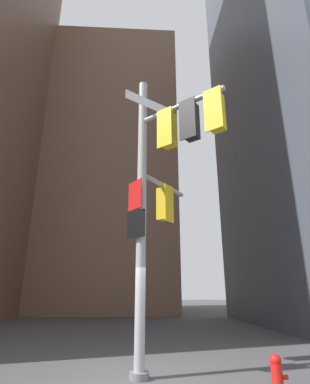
{
  "coord_description": "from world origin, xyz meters",
  "views": [
    {
      "loc": [
        -0.08,
        -7.9,
        1.95
      ],
      "look_at": [
        0.38,
        0.15,
        4.59
      ],
      "focal_mm": 28.15,
      "sensor_mm": 36.0,
      "label": 1
    }
  ],
  "objects": [
    {
      "name": "ground",
      "position": [
        0.0,
        0.0,
        0.0
      ],
      "size": [
        120.0,
        120.0,
        0.0
      ],
      "primitive_type": "plane",
      "color": "#474749"
    },
    {
      "name": "building_mid_block",
      "position": [
        -3.22,
        23.57,
        14.08
      ],
      "size": [
        13.29,
        13.29,
        28.16
      ],
      "primitive_type": "cube",
      "color": "brown",
      "rests_on": "ground"
    },
    {
      "name": "signal_pole_assembly",
      "position": [
        0.55,
        -0.26,
        4.85
      ],
      "size": [
        2.54,
        3.74,
        8.08
      ],
      "color": "#9EA0A3",
      "rests_on": "ground"
    },
    {
      "name": "fire_hydrant",
      "position": [
        2.74,
        -1.23,
        0.38
      ],
      "size": [
        0.33,
        0.23,
        0.73
      ],
      "color": "red",
      "rests_on": "ground"
    }
  ]
}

